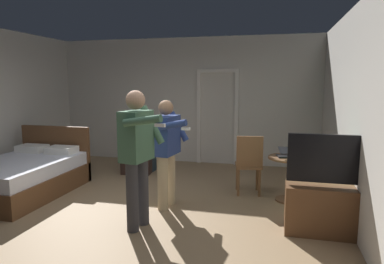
% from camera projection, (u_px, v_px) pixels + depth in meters
% --- Properties ---
extents(ground_plane, '(7.33, 7.33, 0.00)m').
position_uv_depth(ground_plane, '(124.00, 214.00, 4.78)').
color(ground_plane, '#997A56').
extents(wall_back, '(6.22, 0.12, 2.83)m').
position_uv_depth(wall_back, '(185.00, 101.00, 7.83)').
color(wall_back, beige).
rests_on(wall_back, ground_plane).
extents(wall_right, '(0.12, 6.90, 2.83)m').
position_uv_depth(wall_right, '(368.00, 120.00, 3.86)').
color(wall_right, beige).
rests_on(wall_right, ground_plane).
extents(doorway_frame, '(0.93, 0.08, 2.13)m').
position_uv_depth(doorway_frame, '(218.00, 110.00, 7.60)').
color(doorway_frame, white).
rests_on(doorway_frame, ground_plane).
extents(bed, '(1.40, 2.00, 1.02)m').
position_uv_depth(bed, '(24.00, 175.00, 5.66)').
color(bed, brown).
rests_on(bed, ground_plane).
extents(tv_flatscreen, '(1.01, 0.40, 1.23)m').
position_uv_depth(tv_flatscreen, '(328.00, 204.00, 4.10)').
color(tv_flatscreen, brown).
rests_on(tv_flatscreen, ground_plane).
extents(side_table, '(0.65, 0.65, 0.70)m').
position_uv_depth(side_table, '(289.00, 171.00, 5.26)').
color(side_table, brown).
rests_on(side_table, ground_plane).
extents(laptop, '(0.38, 0.39, 0.16)m').
position_uv_depth(laptop, '(289.00, 154.00, 5.18)').
color(laptop, black).
rests_on(laptop, side_table).
extents(bottle_on_table, '(0.06, 0.06, 0.24)m').
position_uv_depth(bottle_on_table, '(300.00, 152.00, 5.10)').
color(bottle_on_table, '#1B412A').
rests_on(bottle_on_table, side_table).
extents(wooden_chair, '(0.48, 0.48, 0.99)m').
position_uv_depth(wooden_chair, '(249.00, 162.00, 5.55)').
color(wooden_chair, brown).
rests_on(wooden_chair, ground_plane).
extents(person_blue_shirt, '(0.66, 0.67, 1.74)m').
position_uv_depth(person_blue_shirt, '(137.00, 150.00, 4.20)').
color(person_blue_shirt, '#333338').
rests_on(person_blue_shirt, ground_plane).
extents(person_striped_shirt, '(0.60, 0.67, 1.59)m').
position_uv_depth(person_striped_shirt, '(167.00, 146.00, 4.95)').
color(person_striped_shirt, tan).
rests_on(person_striped_shirt, ground_plane).
extents(suitcase_dark, '(0.61, 0.33, 0.41)m').
position_uv_depth(suitcase_dark, '(141.00, 161.00, 7.13)').
color(suitcase_dark, '#1E2D38').
rests_on(suitcase_dark, ground_plane).
extents(suitcase_small, '(0.63, 0.46, 0.43)m').
position_uv_depth(suitcase_small, '(137.00, 163.00, 6.93)').
color(suitcase_small, black).
rests_on(suitcase_small, ground_plane).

